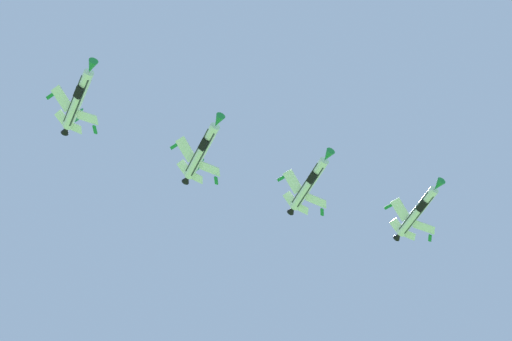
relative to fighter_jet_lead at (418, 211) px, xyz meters
name	(u,v)px	position (x,y,z in m)	size (l,w,h in m)	color
fighter_jet_lead	(418,211)	(0.00, 0.00, 0.00)	(10.38, 14.72, 5.46)	silver
fighter_jet_left_wing	(310,183)	(-19.33, -8.98, -0.95)	(10.25, 14.72, 5.83)	silver
fighter_jet_right_wing	(202,150)	(-37.05, -18.76, -2.20)	(10.29, 14.72, 5.68)	silver
fighter_jet_left_outer	(78,99)	(-55.94, -30.01, -1.05)	(10.44, 14.72, 5.38)	silver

